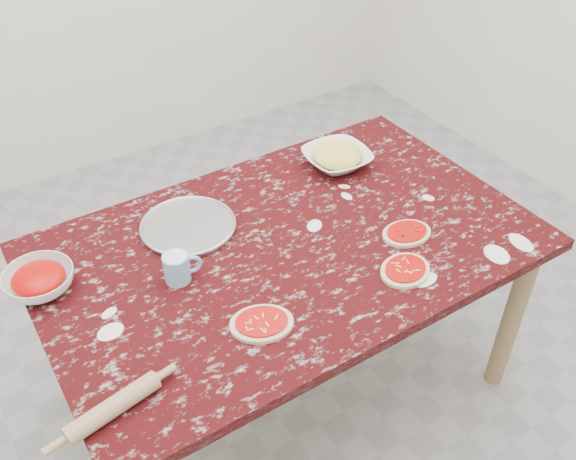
# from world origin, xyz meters

# --- Properties ---
(ground) EXTENTS (4.00, 4.00, 0.00)m
(ground) POSITION_xyz_m (0.00, 0.00, 0.00)
(ground) COLOR gray
(worktable) EXTENTS (1.60, 1.00, 0.75)m
(worktable) POSITION_xyz_m (0.00, 0.00, 0.67)
(worktable) COLOR black
(worktable) RESTS_ON ground
(pizza_tray) EXTENTS (0.35, 0.35, 0.01)m
(pizza_tray) POSITION_xyz_m (-0.24, 0.24, 0.76)
(pizza_tray) COLOR #B2B2B7
(pizza_tray) RESTS_ON worktable
(sauce_bowl) EXTENTS (0.23, 0.23, 0.07)m
(sauce_bowl) POSITION_xyz_m (-0.74, 0.21, 0.78)
(sauce_bowl) COLOR white
(sauce_bowl) RESTS_ON worktable
(cheese_bowl) EXTENTS (0.26, 0.26, 0.06)m
(cheese_bowl) POSITION_xyz_m (0.40, 0.28, 0.78)
(cheese_bowl) COLOR white
(cheese_bowl) RESTS_ON worktable
(flour_mug) EXTENTS (0.12, 0.08, 0.09)m
(flour_mug) POSITION_xyz_m (-0.37, 0.03, 0.80)
(flour_mug) COLOR #7FABDD
(flour_mug) RESTS_ON worktable
(pizza_left) EXTENTS (0.22, 0.20, 0.02)m
(pizza_left) POSITION_xyz_m (-0.26, -0.27, 0.76)
(pizza_left) COLOR beige
(pizza_left) RESTS_ON worktable
(pizza_mid) EXTENTS (0.20, 0.18, 0.02)m
(pizza_mid) POSITION_xyz_m (0.23, -0.32, 0.76)
(pizza_mid) COLOR beige
(pizza_mid) RESTS_ON worktable
(pizza_right) EXTENTS (0.18, 0.15, 0.02)m
(pizza_right) POSITION_xyz_m (0.35, -0.18, 0.76)
(pizza_right) COLOR beige
(pizza_right) RESTS_ON worktable
(rolling_pin) EXTENTS (0.25, 0.09, 0.05)m
(rolling_pin) POSITION_xyz_m (-0.71, -0.32, 0.77)
(rolling_pin) COLOR tan
(rolling_pin) RESTS_ON worktable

